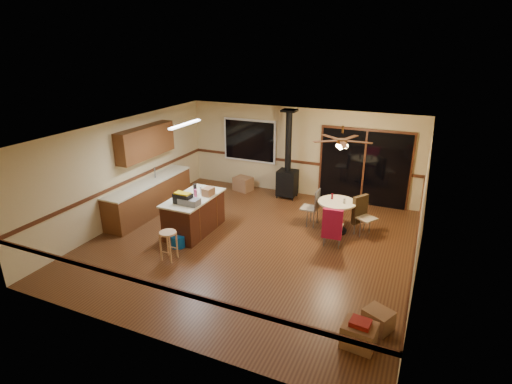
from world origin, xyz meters
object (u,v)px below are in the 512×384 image
Objects in this scene: wood_stove at (288,174)px; chair_near at (332,224)px; bar_stool at (169,246)px; chair_right at (361,210)px; box_under_window at (243,184)px; toolbox_black at (183,199)px; box_corner_a at (359,335)px; toolbox_grey at (189,201)px; box_corner_b at (378,320)px; chair_left at (314,204)px; kitchen_island at (194,214)px; blue_bucket at (178,241)px; dining_table at (336,211)px.

chair_near is at bearing -52.46° from wood_stove.
wood_stove is at bearing 127.54° from chair_near.
wood_stove is 3.92× the size of bar_stool.
chair_right reaches higher than box_under_window.
toolbox_black is 4.85m from box_corner_a.
toolbox_grey is 0.67× the size of chair_near.
box_corner_b is at bearing -17.76° from toolbox_grey.
toolbox_grey is 1.11× the size of box_corner_b.
toolbox_black is 0.99× the size of box_corner_b.
toolbox_black is 0.82× the size of chair_left.
box_corner_a is (0.70, -3.90, -0.41)m from chair_right.
bar_stool is at bearing 166.61° from box_corner_a.
kitchen_island is 2.61× the size of bar_stool.
kitchen_island is 3.98× the size of toolbox_black.
toolbox_grey reaches higher than chair_left.
wood_stove is 4.75× the size of box_under_window.
kitchen_island is at bearing 158.04° from box_corner_b.
toolbox_grey is 0.67× the size of chair_right.
blue_bucket is at bearing -107.59° from wood_stove.
toolbox_grey is 0.95× the size of box_corner_a.
box_corner_b is (0.91, -3.39, -0.43)m from chair_right.
kitchen_island reaches higher than box_under_window.
wood_stove reaches higher than box_under_window.
kitchen_island is at bearing -113.09° from wood_stove.
kitchen_island is at bearing 94.86° from blue_bucket.
chair_near is (0.11, -0.88, 0.07)m from dining_table.
blue_bucket is 0.47× the size of chair_near.
kitchen_island is at bearing -156.15° from dining_table.
toolbox_grey is 0.17m from toolbox_black.
wood_stove is 5.97× the size of toolbox_black.
toolbox_black is 0.96m from blue_bucket.
kitchen_island is 3.38× the size of box_corner_a.
chair_right is (3.62, 2.37, 0.46)m from blue_bucket.
bar_stool is at bearing -81.00° from kitchen_island.
toolbox_grey is 3.24m from chair_near.
box_corner_a is 1.17× the size of box_corner_b.
wood_stove is at bearing 72.41° from blue_bucket.
toolbox_grey is at bearing 92.69° from bar_stool.
toolbox_black is 1.28× the size of blue_bucket.
toolbox_black is 4.87m from box_corner_b.
kitchen_island is 3.96× the size of box_corner_b.
toolbox_black is (-1.29, -3.49, 0.29)m from wood_stove.
kitchen_island is 3.17× the size of box_under_window.
wood_stove is 2.77× the size of dining_table.
chair_right is at bearing 100.11° from box_corner_a.
bar_stool is (0.04, -0.93, -0.65)m from toolbox_grey.
blue_bucket is (0.07, -0.83, -0.32)m from kitchen_island.
blue_bucket is at bearing -144.18° from dining_table.
blue_bucket is 0.66× the size of box_corner_a.
blue_bucket is at bearing -86.81° from box_under_window.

